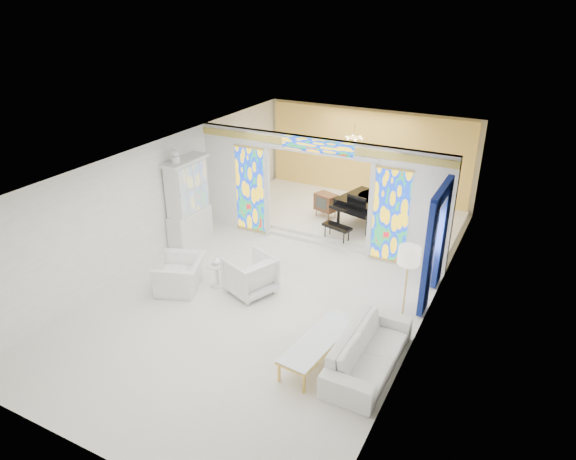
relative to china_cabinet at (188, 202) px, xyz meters
The scene contains 24 objects.
floor 3.47m from the china_cabinet, 10.50° to the right, with size 12.00×12.00×0.00m, color white.
ceiling 3.75m from the china_cabinet, 10.50° to the right, with size 7.00×12.00×0.02m, color white.
wall_back 6.30m from the china_cabinet, 59.24° to the left, with size 7.00×0.02×3.00m, color white.
wall_front 7.35m from the china_cabinet, 64.01° to the right, with size 7.00×0.02×3.00m, color white.
wall_left 0.74m from the china_cabinet, 115.42° to the right, with size 0.02×12.00×3.00m, color white.
wall_right 6.75m from the china_cabinet, ahead, with size 0.02×12.00×3.00m, color white.
partition_wall 3.54m from the china_cabinet, 23.50° to the left, with size 7.00×0.22×3.00m.
stained_glass_left 1.76m from the china_cabinet, 47.47° to the left, with size 0.90×0.04×2.40m, color gold.
stained_glass_right 5.41m from the china_cabinet, 13.85° to the left, with size 0.90×0.04×2.40m, color gold.
stained_glass_transom 3.84m from the china_cabinet, 21.91° to the left, with size 2.00×0.04×0.34m, color gold.
alcove_platform 4.88m from the china_cabinet, 47.45° to the left, with size 6.80×3.80×0.18m, color white.
gold_curtain_back 6.19m from the china_cabinet, 58.67° to the left, with size 6.70×0.10×2.90m, color #EBC252.
chandelier 5.02m from the china_cabinet, 44.89° to the left, with size 0.48×0.48×0.30m, color gold.
blue_drapes 6.63m from the china_cabinet, ahead, with size 0.14×1.85×2.65m.
china_cabinet is the anchor object (origin of this frame).
armchair_left 2.67m from the china_cabinet, 58.14° to the right, with size 1.16×1.01×0.75m, color white.
armchair_right 3.35m from the china_cabinet, 28.45° to the right, with size 0.98×1.00×0.91m, color white.
sofa 6.82m from the china_cabinet, 24.39° to the right, with size 2.46×0.96×0.72m, color silver.
side_table 2.75m from the china_cabinet, 39.42° to the right, with size 0.58×0.58×0.58m.
vase 2.67m from the china_cabinet, 39.42° to the right, with size 0.20×0.20×0.20m, color white.
coffee_table 6.09m from the china_cabinet, 29.55° to the right, with size 0.87×2.12×0.46m.
floor_lamp 6.49m from the china_cabinet, 10.92° to the right, with size 0.45×0.45×1.82m.
grand_piano 5.17m from the china_cabinet, 35.59° to the left, with size 1.99×2.62×1.01m.
tv_console 4.07m from the china_cabinet, 45.51° to the left, with size 0.73×0.60×0.73m.
Camera 1 is at (5.11, -9.64, 6.36)m, focal length 32.00 mm.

